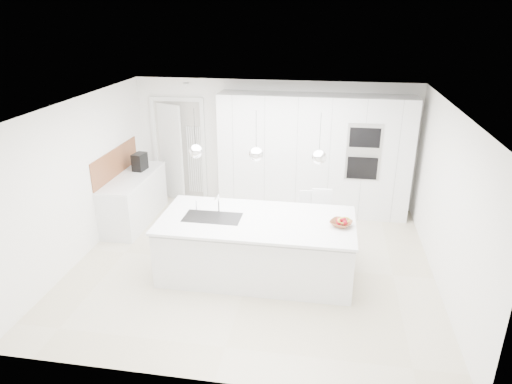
% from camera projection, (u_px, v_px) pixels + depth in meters
% --- Properties ---
extents(floor, '(5.50, 5.50, 0.00)m').
position_uv_depth(floor, '(253.00, 263.00, 7.21)').
color(floor, beige).
rests_on(floor, ground).
extents(wall_back, '(5.50, 0.00, 5.50)m').
position_uv_depth(wall_back, '(274.00, 144.00, 9.03)').
color(wall_back, white).
rests_on(wall_back, ground).
extents(wall_left, '(0.00, 5.00, 5.00)m').
position_uv_depth(wall_left, '(80.00, 180.00, 7.15)').
color(wall_left, white).
rests_on(wall_left, ground).
extents(ceiling, '(5.50, 5.50, 0.00)m').
position_uv_depth(ceiling, '(252.00, 106.00, 6.28)').
color(ceiling, white).
rests_on(ceiling, wall_back).
extents(tall_cabinets, '(3.60, 0.60, 2.30)m').
position_uv_depth(tall_cabinets, '(313.00, 155.00, 8.67)').
color(tall_cabinets, white).
rests_on(tall_cabinets, floor).
extents(oven_stack, '(0.62, 0.04, 1.05)m').
position_uv_depth(oven_stack, '(364.00, 152.00, 8.18)').
color(oven_stack, '#A5A5A8').
rests_on(oven_stack, tall_cabinets).
extents(doorway_frame, '(1.11, 0.08, 2.13)m').
position_uv_depth(doorway_frame, '(180.00, 151.00, 9.38)').
color(doorway_frame, white).
rests_on(doorway_frame, floor).
extents(hallway_door, '(0.76, 0.38, 2.00)m').
position_uv_depth(hallway_door, '(167.00, 152.00, 9.38)').
color(hallway_door, white).
rests_on(hallway_door, floor).
extents(radiator, '(0.32, 0.04, 1.40)m').
position_uv_depth(radiator, '(195.00, 160.00, 9.39)').
color(radiator, white).
rests_on(radiator, floor).
extents(left_base_cabinets, '(0.60, 1.80, 0.86)m').
position_uv_depth(left_base_cabinets, '(134.00, 200.00, 8.51)').
color(left_base_cabinets, white).
rests_on(left_base_cabinets, floor).
extents(left_worktop, '(0.62, 1.82, 0.04)m').
position_uv_depth(left_worktop, '(132.00, 177.00, 8.34)').
color(left_worktop, white).
rests_on(left_worktop, left_base_cabinets).
extents(oak_backsplash, '(0.02, 1.80, 0.50)m').
position_uv_depth(oak_backsplash, '(116.00, 162.00, 8.29)').
color(oak_backsplash, '#905938').
rests_on(oak_backsplash, wall_left).
extents(island_base, '(2.80, 1.20, 0.86)m').
position_uv_depth(island_base, '(256.00, 249.00, 6.76)').
color(island_base, white).
rests_on(island_base, floor).
extents(island_worktop, '(2.84, 1.40, 0.04)m').
position_uv_depth(island_worktop, '(257.00, 220.00, 6.64)').
color(island_worktop, white).
rests_on(island_worktop, island_base).
extents(island_sink, '(0.84, 0.44, 0.18)m').
position_uv_depth(island_sink, '(213.00, 222.00, 6.71)').
color(island_sink, '#3F3F42').
rests_on(island_sink, island_worktop).
extents(island_tap, '(0.02, 0.02, 0.30)m').
position_uv_depth(island_tap, '(219.00, 203.00, 6.80)').
color(island_tap, white).
rests_on(island_tap, island_worktop).
extents(pendant_left, '(0.20, 0.20, 0.20)m').
position_uv_depth(pendant_left, '(196.00, 151.00, 6.34)').
color(pendant_left, white).
rests_on(pendant_left, ceiling).
extents(pendant_mid, '(0.20, 0.20, 0.20)m').
position_uv_depth(pendant_mid, '(256.00, 154.00, 6.21)').
color(pendant_mid, white).
rests_on(pendant_mid, ceiling).
extents(pendant_right, '(0.20, 0.20, 0.20)m').
position_uv_depth(pendant_right, '(319.00, 157.00, 6.08)').
color(pendant_right, white).
rests_on(pendant_right, ceiling).
extents(fruit_bowl, '(0.39, 0.39, 0.07)m').
position_uv_depth(fruit_bowl, '(341.00, 224.00, 6.40)').
color(fruit_bowl, '#905938').
rests_on(fruit_bowl, island_worktop).
extents(espresso_machine, '(0.23, 0.32, 0.32)m').
position_uv_depth(espresso_machine, '(140.00, 162.00, 8.60)').
color(espresso_machine, black).
rests_on(espresso_machine, left_worktop).
extents(bar_stool_left, '(0.40, 0.50, 0.97)m').
position_uv_depth(bar_stool_left, '(307.00, 221.00, 7.52)').
color(bar_stool_left, white).
rests_on(bar_stool_left, floor).
extents(bar_stool_right, '(0.36, 0.49, 1.04)m').
position_uv_depth(bar_stool_right, '(320.00, 222.00, 7.42)').
color(bar_stool_right, white).
rests_on(bar_stool_right, floor).
extents(apple_a, '(0.08, 0.08, 0.08)m').
position_uv_depth(apple_a, '(339.00, 221.00, 6.41)').
color(apple_a, '#A60F1F').
rests_on(apple_a, fruit_bowl).
extents(apple_b, '(0.08, 0.08, 0.08)m').
position_uv_depth(apple_b, '(345.00, 223.00, 6.36)').
color(apple_b, '#A60F1F').
rests_on(apple_b, fruit_bowl).
extents(apple_c, '(0.07, 0.07, 0.07)m').
position_uv_depth(apple_c, '(339.00, 223.00, 6.37)').
color(apple_c, '#A60F1F').
rests_on(apple_c, fruit_bowl).
extents(apple_extra_3, '(0.08, 0.08, 0.08)m').
position_uv_depth(apple_extra_3, '(343.00, 220.00, 6.44)').
color(apple_extra_3, '#A60F1F').
rests_on(apple_extra_3, fruit_bowl).
extents(banana_bunch, '(0.21, 0.16, 0.19)m').
position_uv_depth(banana_bunch, '(344.00, 220.00, 6.35)').
color(banana_bunch, yellow).
rests_on(banana_bunch, fruit_bowl).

